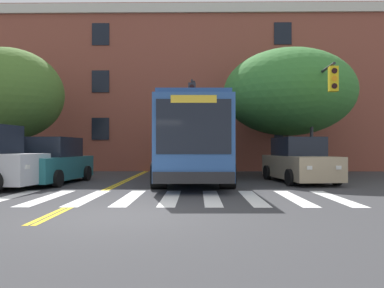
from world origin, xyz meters
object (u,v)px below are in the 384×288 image
Objects in this scene: traffic_light_near_corner at (320,102)px; city_bus at (193,140)px; car_tan_far_lane at (299,162)px; street_tree_curbside_large at (288,93)px; street_tree_curbside_small at (9,95)px; car_teal_near_lane at (53,163)px; car_white_behind_bus at (189,158)px; traffic_light_overhead at (193,111)px.

city_bus is at bearing 179.02° from traffic_light_near_corner.
street_tree_curbside_large is (0.46, 3.69, 3.52)m from car_tan_far_lane.
car_tan_far_lane is 14.69m from street_tree_curbside_small.
city_bus is at bearing 12.71° from car_teal_near_lane.
car_tan_far_lane is 10.27m from car_white_behind_bus.
car_white_behind_bus is 0.74× the size of street_tree_curbside_small.
traffic_light_near_corner is at bearing 6.04° from car_teal_near_lane.
car_white_behind_bus is at bearing 118.78° from car_tan_far_lane.
street_tree_curbside_small reaches higher than car_white_behind_bus.
traffic_light_overhead reaches higher than car_tan_far_lane.
street_tree_curbside_small is at bearing 167.30° from city_bus.
street_tree_curbside_large is (5.06, 1.26, 1.06)m from traffic_light_overhead.
car_tan_far_lane is at bearing -97.12° from street_tree_curbside_large.
car_teal_near_lane is 0.75× the size of street_tree_curbside_small.
street_tree_curbside_small reaches higher than traffic_light_near_corner.
street_tree_curbside_small is at bearing -176.31° from street_tree_curbside_large.
car_tan_far_lane is at bearing 3.81° from car_teal_near_lane.
city_bus is 8.45m from car_white_behind_bus.
street_tree_curbside_small reaches higher than car_teal_near_lane.
traffic_light_near_corner is 3.34m from street_tree_curbside_large.
city_bus is 5.94m from traffic_light_near_corner.
city_bus is 2.35m from traffic_light_overhead.
car_teal_near_lane is at bearing -176.19° from car_tan_far_lane.
traffic_light_near_corner reaches higher than car_teal_near_lane.
car_teal_near_lane is at bearing -151.82° from traffic_light_overhead.
car_teal_near_lane is 0.93× the size of traffic_light_near_corner.
city_bus is 1.35× the size of street_tree_curbside_large.
car_white_behind_bus is 7.05m from traffic_light_overhead.
street_tree_curbside_small is (-9.10, -6.25, 3.40)m from car_white_behind_bus.
traffic_light_near_corner is (5.69, -0.10, 1.71)m from city_bus.
city_bus reaches higher than car_teal_near_lane.
traffic_light_near_corner reaches higher than car_tan_far_lane.
traffic_light_near_corner is 1.05× the size of traffic_light_overhead.
car_white_behind_bus is 0.97× the size of traffic_light_overhead.
traffic_light_overhead is (0.35, -6.58, 2.52)m from car_white_behind_bus.
car_tan_far_lane is at bearing -154.63° from traffic_light_near_corner.
car_tan_far_lane is at bearing -7.72° from city_bus.
street_tree_curbside_large is at bearing 14.04° from traffic_light_overhead.
car_white_behind_bus is at bearing 34.49° from street_tree_curbside_small.
city_bus is 2.17× the size of car_teal_near_lane.
traffic_light_near_corner is at bearing -8.37° from street_tree_curbside_small.
car_tan_far_lane is (4.58, -0.62, -0.95)m from city_bus.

